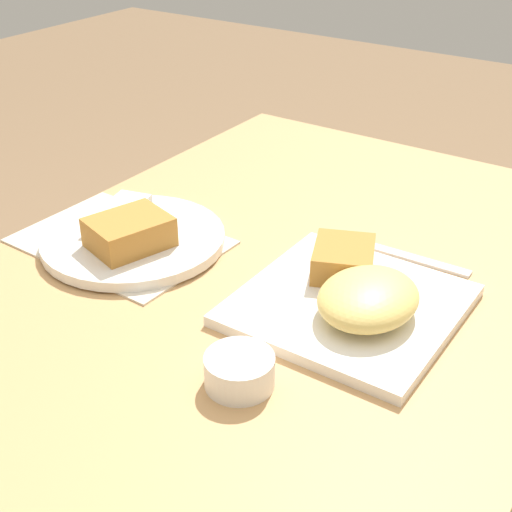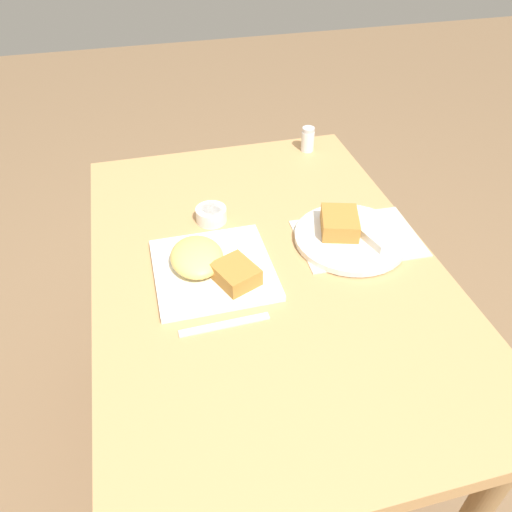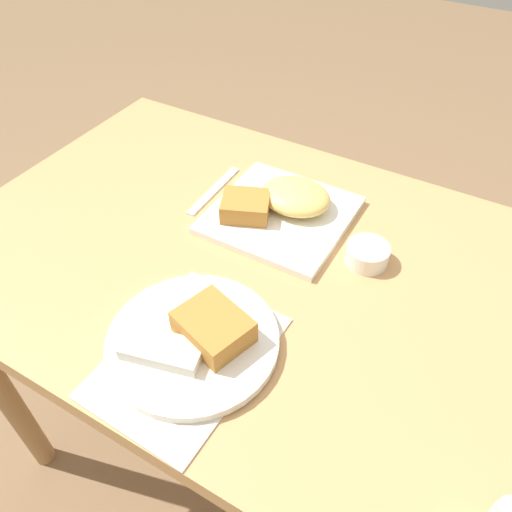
# 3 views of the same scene
# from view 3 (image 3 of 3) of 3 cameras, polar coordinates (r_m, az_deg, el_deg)

# --- Properties ---
(ground_plane) EXTENTS (8.00, 8.00, 0.00)m
(ground_plane) POSITION_cam_3_polar(r_m,az_deg,el_deg) (1.47, -0.49, -20.95)
(ground_plane) COLOR #846647
(dining_table) EXTENTS (1.06, 0.72, 0.74)m
(dining_table) POSITION_cam_3_polar(r_m,az_deg,el_deg) (0.93, -0.73, -3.98)
(dining_table) COLOR tan
(dining_table) RESTS_ON ground_plane
(menu_card) EXTENTS (0.20, 0.28, 0.00)m
(menu_card) POSITION_cam_3_polar(r_m,az_deg,el_deg) (0.73, -7.82, -11.25)
(menu_card) COLOR beige
(menu_card) RESTS_ON dining_table
(plate_square_near) EXTENTS (0.24, 0.24, 0.06)m
(plate_square_near) POSITION_cam_3_polar(r_m,az_deg,el_deg) (0.93, 2.81, 5.68)
(plate_square_near) COLOR white
(plate_square_near) RESTS_ON dining_table
(plate_oval_far) EXTENTS (0.25, 0.25, 0.05)m
(plate_oval_far) POSITION_cam_3_polar(r_m,az_deg,el_deg) (0.73, -6.95, -9.29)
(plate_oval_far) COLOR white
(plate_oval_far) RESTS_ON menu_card
(sauce_ramekin) EXTENTS (0.07, 0.07, 0.03)m
(sauce_ramekin) POSITION_cam_3_polar(r_m,az_deg,el_deg) (0.86, 12.61, 0.23)
(sauce_ramekin) COLOR white
(sauce_ramekin) RESTS_ON dining_table
(butter_knife) EXTENTS (0.02, 0.17, 0.00)m
(butter_knife) POSITION_cam_3_polar(r_m,az_deg,el_deg) (1.00, -4.83, 7.48)
(butter_knife) COLOR silver
(butter_knife) RESTS_ON dining_table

